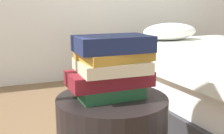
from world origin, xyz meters
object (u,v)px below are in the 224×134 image
object	(u,v)px
book_forest	(109,91)
book_ochre	(114,55)
book_maroon	(109,78)
book_cream	(110,66)
book_navy	(114,44)

from	to	relation	value
book_forest	book_ochre	world-z (taller)	book_ochre
book_maroon	book_cream	distance (m)	0.05
book_cream	book_ochre	xyz separation A→B (m)	(0.01, -0.00, 0.04)
book_forest	book_cream	bearing A→B (deg)	-35.62
book_maroon	book_ochre	size ratio (longest dim) A/B	1.24
book_ochre	book_navy	distance (m)	0.05
book_maroon	book_forest	bearing A→B (deg)	-165.89
book_forest	book_maroon	bearing A→B (deg)	13.96
book_maroon	book_ochre	xyz separation A→B (m)	(0.02, -0.01, 0.08)
book_maroon	book_navy	xyz separation A→B (m)	(0.01, -0.02, 0.13)
book_cream	book_navy	bearing A→B (deg)	-65.25
book_maroon	book_cream	world-z (taller)	book_cream
book_forest	book_maroon	xyz separation A→B (m)	(0.00, 0.00, 0.05)
book_maroon	book_cream	size ratio (longest dim) A/B	1.24
book_forest	book_maroon	size ratio (longest dim) A/B	0.76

